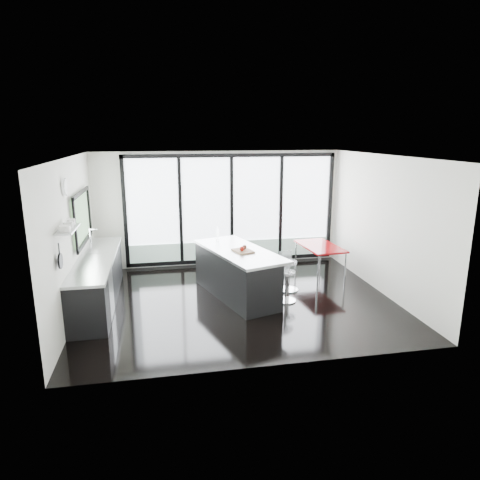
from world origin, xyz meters
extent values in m
cube|color=black|center=(0.00, 0.00, 0.00)|extent=(6.00, 5.00, 0.00)
cube|color=white|center=(0.00, 0.00, 2.80)|extent=(6.00, 5.00, 0.00)
cube|color=silver|center=(0.00, 2.50, 1.40)|extent=(6.00, 0.00, 2.80)
cube|color=white|center=(0.30, 2.47, 1.40)|extent=(5.00, 0.02, 2.50)
cube|color=gray|center=(0.30, 2.43, 0.37)|extent=(5.00, 0.02, 0.44)
cube|color=black|center=(-0.95, 2.43, 1.40)|extent=(0.08, 0.04, 2.50)
cube|color=black|center=(0.30, 2.43, 1.40)|extent=(0.08, 0.04, 2.50)
cube|color=black|center=(1.55, 2.43, 1.40)|extent=(0.08, 0.04, 2.50)
cube|color=silver|center=(0.00, -2.50, 1.40)|extent=(6.00, 0.00, 2.80)
cube|color=silver|center=(-3.00, 0.00, 1.40)|extent=(0.00, 5.00, 2.80)
cube|color=#5B8158|center=(-2.97, 0.90, 1.60)|extent=(0.02, 1.60, 0.90)
cube|color=#AAADAF|center=(-2.87, -0.85, 1.75)|extent=(0.25, 0.80, 0.03)
cylinder|color=white|center=(-2.97, -0.30, 2.35)|extent=(0.04, 0.30, 0.30)
cylinder|color=black|center=(-2.94, -1.25, 1.35)|extent=(0.03, 0.24, 0.24)
cube|color=silver|center=(3.00, 0.00, 1.40)|extent=(0.00, 5.00, 2.80)
cube|color=black|center=(-2.67, 0.40, 0.43)|extent=(0.65, 3.20, 0.87)
cube|color=#AAADAF|center=(-2.67, 0.40, 0.90)|extent=(0.69, 3.24, 0.05)
cube|color=#AAADAF|center=(-2.67, 0.90, 0.90)|extent=(0.45, 0.48, 0.06)
cylinder|color=silver|center=(-2.82, 0.90, 1.14)|extent=(0.02, 0.02, 0.44)
cube|color=#AAADAF|center=(-2.36, -0.35, 0.42)|extent=(0.03, 0.60, 0.80)
cube|color=black|center=(0.00, 0.25, 0.45)|extent=(1.43, 2.41, 0.90)
cube|color=#AAADAF|center=(0.08, 0.27, 0.93)|extent=(1.65, 2.54, 0.05)
cube|color=#977252|center=(0.13, 0.13, 0.97)|extent=(0.42, 0.49, 0.03)
sphere|color=maroon|center=(0.09, 0.06, 1.03)|extent=(0.12, 0.12, 0.09)
sphere|color=#592D20|center=(0.17, 0.19, 1.03)|extent=(0.11, 0.11, 0.09)
cylinder|color=silver|center=(-0.25, 0.99, 1.10)|extent=(0.09, 0.09, 0.29)
cylinder|color=silver|center=(0.91, -0.23, 0.31)|extent=(0.47, 0.47, 0.62)
cylinder|color=silver|center=(1.14, 0.34, 0.32)|extent=(0.50, 0.50, 0.64)
cube|color=maroon|center=(2.14, 1.17, 0.36)|extent=(0.86, 1.39, 0.71)
camera|label=1|loc=(-1.44, -7.78, 3.21)|focal=32.00mm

